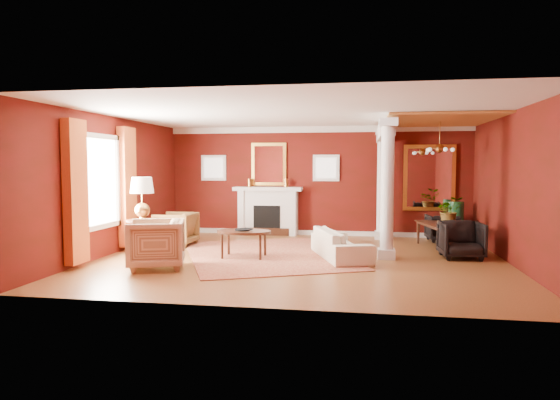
% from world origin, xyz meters
% --- Properties ---
extents(ground, '(8.00, 8.00, 0.00)m').
position_xyz_m(ground, '(0.00, 0.00, 0.00)').
color(ground, brown).
rests_on(ground, ground).
extents(room_shell, '(8.04, 7.04, 2.92)m').
position_xyz_m(room_shell, '(0.00, 0.00, 2.02)').
color(room_shell, '#5C0D0C').
rests_on(room_shell, ground).
extents(fireplace, '(1.85, 0.42, 1.29)m').
position_xyz_m(fireplace, '(-1.30, 3.32, 0.65)').
color(fireplace, silver).
rests_on(fireplace, ground).
extents(overmantel_mirror, '(0.95, 0.07, 1.15)m').
position_xyz_m(overmantel_mirror, '(-1.30, 3.45, 1.90)').
color(overmantel_mirror, gold).
rests_on(overmantel_mirror, fireplace).
extents(flank_window_left, '(0.70, 0.07, 0.70)m').
position_xyz_m(flank_window_left, '(-2.85, 3.46, 1.80)').
color(flank_window_left, silver).
rests_on(flank_window_left, room_shell).
extents(flank_window_right, '(0.70, 0.07, 0.70)m').
position_xyz_m(flank_window_right, '(0.25, 3.46, 1.80)').
color(flank_window_right, silver).
rests_on(flank_window_right, room_shell).
extents(left_window, '(0.21, 2.55, 2.60)m').
position_xyz_m(left_window, '(-3.89, -0.60, 1.42)').
color(left_window, white).
rests_on(left_window, room_shell).
extents(column_front, '(0.36, 0.36, 2.80)m').
position_xyz_m(column_front, '(1.70, 0.30, 1.43)').
color(column_front, silver).
rests_on(column_front, ground).
extents(column_back, '(0.36, 0.36, 2.80)m').
position_xyz_m(column_back, '(1.70, 3.00, 1.43)').
color(column_back, silver).
rests_on(column_back, ground).
extents(header_beam, '(0.30, 3.20, 0.32)m').
position_xyz_m(header_beam, '(1.70, 1.90, 2.62)').
color(header_beam, silver).
rests_on(header_beam, column_front).
extents(amber_ceiling, '(2.30, 3.40, 0.04)m').
position_xyz_m(amber_ceiling, '(2.85, 1.75, 2.87)').
color(amber_ceiling, '#C37B39').
rests_on(amber_ceiling, room_shell).
extents(dining_mirror, '(1.30, 0.07, 1.70)m').
position_xyz_m(dining_mirror, '(2.90, 3.45, 1.55)').
color(dining_mirror, gold).
rests_on(dining_mirror, room_shell).
extents(chandelier, '(0.60, 0.62, 0.75)m').
position_xyz_m(chandelier, '(2.90, 1.80, 2.25)').
color(chandelier, '#B9813A').
rests_on(chandelier, room_shell).
extents(crown_trim, '(8.00, 0.08, 0.16)m').
position_xyz_m(crown_trim, '(0.00, 3.46, 2.82)').
color(crown_trim, silver).
rests_on(crown_trim, room_shell).
extents(base_trim, '(8.00, 0.08, 0.12)m').
position_xyz_m(base_trim, '(0.00, 3.46, 0.06)').
color(base_trim, silver).
rests_on(base_trim, ground).
extents(rug, '(4.48, 5.01, 0.02)m').
position_xyz_m(rug, '(-0.78, 0.31, 0.01)').
color(rug, maroon).
rests_on(rug, ground).
extents(sofa, '(1.19, 2.07, 0.78)m').
position_xyz_m(sofa, '(0.79, 0.23, 0.39)').
color(sofa, '#EBE2C5').
rests_on(sofa, ground).
extents(armchair_leopard, '(0.82, 0.87, 0.86)m').
position_xyz_m(armchair_leopard, '(-3.07, 1.16, 0.43)').
color(armchair_leopard, black).
rests_on(armchair_leopard, ground).
extents(armchair_stripe, '(1.15, 1.19, 0.99)m').
position_xyz_m(armchair_stripe, '(-2.48, -1.34, 0.49)').
color(armchair_stripe, tan).
rests_on(armchair_stripe, ground).
extents(coffee_table, '(1.11, 1.11, 0.56)m').
position_xyz_m(coffee_table, '(-1.14, -0.07, 0.51)').
color(coffee_table, black).
rests_on(coffee_table, ground).
extents(coffee_book, '(0.16, 0.05, 0.22)m').
position_xyz_m(coffee_book, '(-1.12, -0.10, 0.67)').
color(coffee_book, black).
rests_on(coffee_book, coffee_table).
extents(side_table, '(0.65, 0.65, 1.63)m').
position_xyz_m(side_table, '(-3.23, -0.26, 1.12)').
color(side_table, black).
rests_on(side_table, ground).
extents(dining_table, '(0.88, 1.68, 0.89)m').
position_xyz_m(dining_table, '(3.07, 1.77, 0.44)').
color(dining_table, black).
rests_on(dining_table, ground).
extents(dining_chair_near, '(0.85, 0.80, 0.82)m').
position_xyz_m(dining_chair_near, '(3.19, 0.59, 0.41)').
color(dining_chair_near, black).
rests_on(dining_chair_near, ground).
extents(dining_chair_far, '(0.78, 0.74, 0.73)m').
position_xyz_m(dining_chair_far, '(3.16, 2.88, 0.37)').
color(dining_chair_far, black).
rests_on(dining_chair_far, ground).
extents(green_urn, '(0.41, 0.41, 0.99)m').
position_xyz_m(green_urn, '(3.50, 3.00, 0.39)').
color(green_urn, '#164421').
rests_on(green_urn, ground).
extents(potted_plant, '(0.66, 0.71, 0.48)m').
position_xyz_m(potted_plant, '(3.13, 1.71, 1.13)').
color(potted_plant, '#26591E').
rests_on(potted_plant, dining_table).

